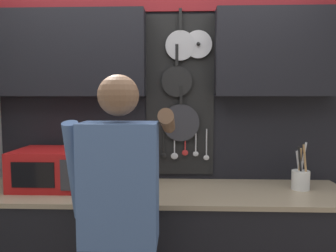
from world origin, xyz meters
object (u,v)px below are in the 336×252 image
(person, at_px, (120,208))
(microwave, at_px, (53,168))
(utensil_crock, at_px, (301,178))
(knife_block, at_px, (129,174))

(person, bearing_deg, microwave, 133.27)
(microwave, xyz_separation_m, utensil_crock, (1.71, 0.00, -0.05))
(utensil_crock, bearing_deg, microwave, -179.94)
(knife_block, bearing_deg, microwave, -179.92)
(knife_block, height_order, person, person)
(knife_block, xyz_separation_m, person, (0.05, -0.62, -0.03))
(microwave, bearing_deg, knife_block, 0.08)
(knife_block, relative_size, utensil_crock, 0.82)
(microwave, xyz_separation_m, person, (0.58, -0.62, -0.06))
(microwave, distance_m, utensil_crock, 1.71)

